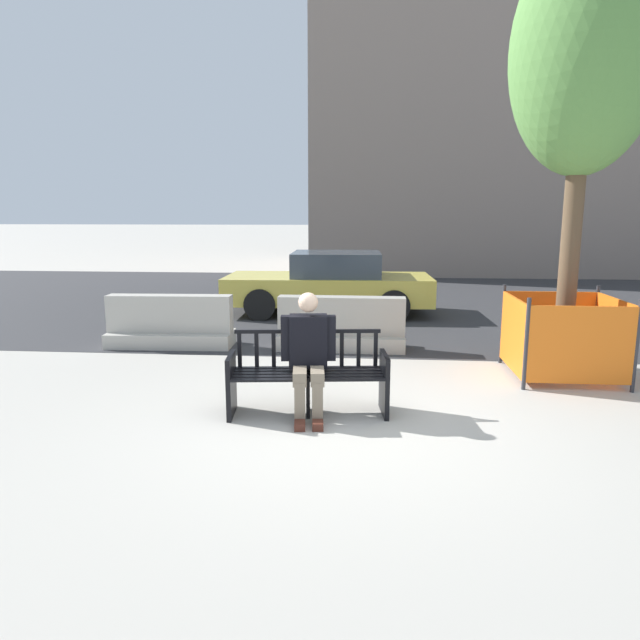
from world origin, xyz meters
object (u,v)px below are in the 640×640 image
construction_fence (563,334)px  seated_person (308,352)px  street_bench (308,378)px  car_taxi_near (330,283)px  jersey_barrier_left (171,326)px  jersey_barrier_centre (341,328)px  street_tree (586,56)px

construction_fence → seated_person: bearing=-151.1°
street_bench → seated_person: size_ratio=1.32×
car_taxi_near → jersey_barrier_left: bearing=-125.6°
construction_fence → street_bench: bearing=-152.0°
jersey_barrier_centre → jersey_barrier_left: (-2.77, -0.06, 0.00)m
construction_fence → car_taxi_near: 5.66m
street_bench → construction_fence: size_ratio=1.30×
jersey_barrier_left → street_bench: bearing=-49.0°
street_bench → car_taxi_near: size_ratio=0.40×
street_tree → car_taxi_near: bearing=126.6°
seated_person → car_taxi_near: bearing=91.8°
street_bench → jersey_barrier_left: street_bench is taller
street_bench → seated_person: (0.01, -0.06, 0.29)m
jersey_barrier_left → street_tree: 6.92m
jersey_barrier_centre → car_taxi_near: bearing=97.1°
jersey_barrier_centre → construction_fence: construction_fence is taller
street_tree → construction_fence: (-0.00, 0.00, -3.42)m
seated_person → street_tree: (3.18, 1.75, 3.30)m
jersey_barrier_centre → car_taxi_near: (-0.40, 3.24, 0.31)m
street_tree → car_taxi_near: size_ratio=1.25×
seated_person → car_taxi_near: car_taxi_near is taller
jersey_barrier_centre → street_bench: bearing=-94.0°
street_bench → seated_person: seated_person is taller
jersey_barrier_left → construction_fence: bearing=-12.2°
seated_person → street_tree: 4.90m
seated_person → jersey_barrier_centre: size_ratio=0.65×
seated_person → construction_fence: bearing=28.9°
street_bench → jersey_barrier_centre: (0.21, 3.00, -0.06)m
jersey_barrier_centre → jersey_barrier_left: bearing=-178.8°
street_bench → construction_fence: 3.62m
street_tree → construction_fence: 3.42m
construction_fence → car_taxi_near: size_ratio=0.30×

